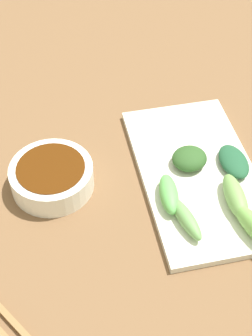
% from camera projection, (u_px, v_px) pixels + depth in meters
% --- Properties ---
extents(tabletop, '(2.10, 2.10, 0.02)m').
position_uv_depth(tabletop, '(131.00, 183.00, 0.77)').
color(tabletop, brown).
rests_on(tabletop, ground).
extents(sauce_bowl, '(0.13, 0.13, 0.04)m').
position_uv_depth(sauce_bowl, '(52.00, 176.00, 0.74)').
color(sauce_bowl, white).
rests_on(sauce_bowl, tabletop).
extents(serving_plate, '(0.18, 0.32, 0.01)m').
position_uv_depth(serving_plate, '(198.00, 174.00, 0.76)').
color(serving_plate, silver).
rests_on(serving_plate, tabletop).
extents(broccoli_stalk_0, '(0.04, 0.08, 0.02)m').
position_uv_depth(broccoli_stalk_0, '(186.00, 219.00, 0.68)').
color(broccoli_stalk_0, '#659F54').
rests_on(broccoli_stalk_0, serving_plate).
extents(broccoli_stalk_2, '(0.04, 0.08, 0.03)m').
position_uv_depth(broccoli_stalk_2, '(169.00, 194.00, 0.71)').
color(broccoli_stalk_2, '#5CB455').
rests_on(broccoli_stalk_2, serving_plate).
extents(broccoli_leafy_3, '(0.07, 0.06, 0.03)m').
position_uv_depth(broccoli_leafy_3, '(189.00, 157.00, 0.76)').
color(broccoli_leafy_3, '#2A5022').
rests_on(broccoli_leafy_3, serving_plate).
extents(broccoli_stalk_4, '(0.03, 0.09, 0.03)m').
position_uv_depth(broccoli_stalk_4, '(235.00, 197.00, 0.70)').
color(broccoli_stalk_4, '#6FA052').
rests_on(broccoli_stalk_4, serving_plate).
extents(broccoli_leafy_5, '(0.04, 0.07, 0.02)m').
position_uv_depth(broccoli_leafy_5, '(234.00, 161.00, 0.76)').
color(broccoli_leafy_5, '#1F5032').
rests_on(broccoli_leafy_5, serving_plate).
extents(chopsticks, '(0.15, 0.21, 0.01)m').
position_uv_depth(chopsticks, '(6.00, 326.00, 0.60)').
color(chopsticks, olive).
rests_on(chopsticks, tabletop).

